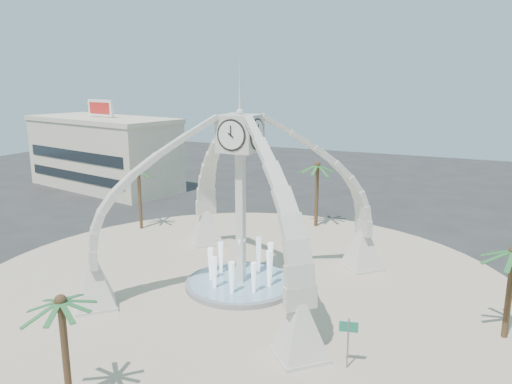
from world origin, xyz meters
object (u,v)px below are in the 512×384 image
at_px(fountain, 241,283).
at_px(palm_north, 317,166).
at_px(street_sign, 348,333).
at_px(palm_south, 61,302).
at_px(palm_west, 139,172).
at_px(clock_tower, 241,199).

xyz_separation_m(fountain, palm_north, (0.10, 16.57, 5.96)).
height_order(palm_north, street_sign, palm_north).
xyz_separation_m(palm_south, street_sign, (10.69, 8.36, -3.12)).
bearing_deg(palm_west, street_sign, -31.50).
distance_m(palm_west, palm_south, 27.73).
bearing_deg(palm_north, fountain, -90.35).
relative_size(fountain, palm_north, 1.13).
distance_m(clock_tower, fountain, 6.20).
xyz_separation_m(fountain, palm_west, (-15.38, 8.36, 5.44)).
relative_size(palm_west, palm_south, 1.10).
bearing_deg(palm_north, street_sign, -67.90).
distance_m(fountain, palm_south, 16.13).
height_order(palm_west, street_sign, palm_west).
relative_size(fountain, palm_south, 1.36).
bearing_deg(fountain, palm_west, 151.47).
height_order(palm_west, palm_north, palm_north).
bearing_deg(street_sign, palm_west, 134.26).
distance_m(fountain, palm_north, 17.61).
bearing_deg(street_sign, palm_north, 97.86).
relative_size(palm_north, street_sign, 2.52).
bearing_deg(palm_west, fountain, -28.53).
bearing_deg(clock_tower, palm_north, 89.65).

